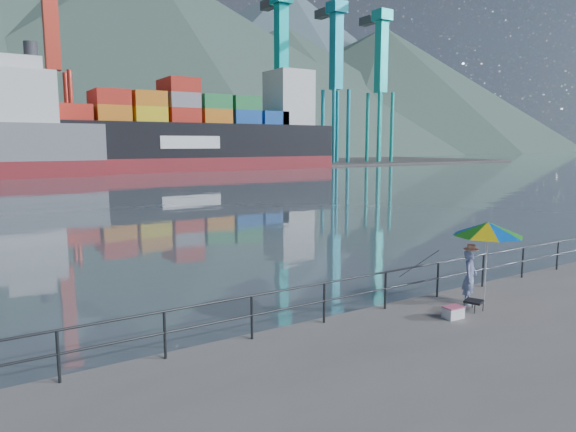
% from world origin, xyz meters
% --- Properties ---
extents(ground, '(24.00, 11.00, 0.50)m').
position_xyz_m(ground, '(0.00, -3.50, -0.25)').
color(ground, slate).
rests_on(ground, ground).
extents(harbor_water, '(500.00, 280.00, 0.00)m').
position_xyz_m(harbor_water, '(0.00, 130.00, 0.00)').
color(harbor_water, '#4F5E68').
rests_on(harbor_water, ground).
extents(far_dock, '(200.00, 40.00, 0.40)m').
position_xyz_m(far_dock, '(10.00, 93.00, 0.00)').
color(far_dock, '#514F4C').
rests_on(far_dock, ground).
extents(guardrail, '(22.00, 0.06, 1.03)m').
position_xyz_m(guardrail, '(0.00, 1.70, 0.52)').
color(guardrail, '#2D3033').
rests_on(guardrail, ground).
extents(mountains, '(600.00, 332.80, 80.00)m').
position_xyz_m(mountains, '(38.82, 207.75, 35.55)').
color(mountains, '#385147').
rests_on(mountains, ground).
extents(port_cranes, '(116.00, 28.00, 38.40)m').
position_xyz_m(port_cranes, '(31.00, 84.00, 16.00)').
color(port_cranes, '#B54425').
rests_on(port_cranes, ground).
extents(container_stacks, '(58.00, 5.40, 7.80)m').
position_xyz_m(container_stacks, '(33.00, 93.27, 2.70)').
color(container_stacks, yellow).
rests_on(container_stacks, ground).
extents(fisherman, '(0.65, 0.55, 1.50)m').
position_xyz_m(fisherman, '(3.25, 0.81, 0.75)').
color(fisherman, '#2F4D9C').
rests_on(fisherman, ground).
extents(beach_umbrella, '(2.14, 2.14, 2.27)m').
position_xyz_m(beach_umbrella, '(3.59, 0.58, 2.08)').
color(beach_umbrella, white).
rests_on(beach_umbrella, ground).
extents(folding_stool, '(0.55, 0.55, 0.28)m').
position_xyz_m(folding_stool, '(2.87, 0.35, 0.15)').
color(folding_stool, black).
rests_on(folding_stool, ground).
extents(cooler_bag, '(0.49, 0.35, 0.27)m').
position_xyz_m(cooler_bag, '(1.95, 0.24, 0.14)').
color(cooler_bag, white).
rests_on(cooler_bag, ground).
extents(fishing_rod, '(0.15, 1.60, 1.13)m').
position_xyz_m(fishing_rod, '(2.69, 2.17, 0.00)').
color(fishing_rod, black).
rests_on(fishing_rod, ground).
extents(container_ship, '(56.27, 9.38, 18.10)m').
position_xyz_m(container_ship, '(24.22, 74.80, 5.86)').
color(container_ship, maroon).
rests_on(container_ship, ground).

